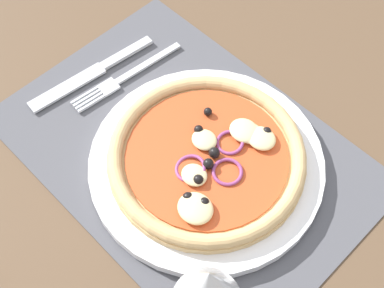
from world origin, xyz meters
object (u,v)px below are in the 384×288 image
(plate, at_px, (205,164))
(knife, at_px, (91,73))
(pizza, at_px, (207,157))
(fork, at_px, (122,79))

(plate, xyz_separation_m, knife, (0.22, 0.01, -0.00))
(plate, bearing_deg, pizza, -158.75)
(plate, distance_m, pizza, 0.02)
(plate, height_order, fork, plate)
(plate, bearing_deg, knife, 1.78)
(pizza, xyz_separation_m, fork, (0.18, -0.02, -0.02))
(pizza, relative_size, knife, 1.23)
(fork, bearing_deg, plate, 89.64)
(plate, xyz_separation_m, pizza, (-0.00, -0.00, 0.02))
(plate, bearing_deg, fork, -5.72)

